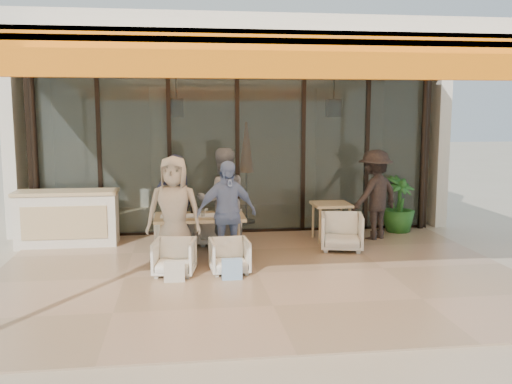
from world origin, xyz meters
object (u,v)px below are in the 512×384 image
(diner_periwinkle, at_px, (227,213))
(potted_palm, at_px, (399,205))
(side_table, at_px, (331,209))
(dining_table, at_px, (199,219))
(host_counter, at_px, (67,218))
(chair_far_left, at_px, (175,228))
(diner_cream, at_px, (174,212))
(chair_near_right, at_px, (230,255))
(chair_far_right, at_px, (221,226))
(diner_grey, at_px, (222,200))
(side_chair, at_px, (342,230))
(diner_navy, at_px, (174,204))
(chair_near_left, at_px, (174,256))
(standing_woman, at_px, (375,195))

(diner_periwinkle, height_order, potted_palm, diner_periwinkle)
(diner_periwinkle, bearing_deg, side_table, 19.45)
(dining_table, height_order, side_table, dining_table)
(host_counter, xyz_separation_m, side_table, (4.93, -0.26, 0.11))
(side_table, bearing_deg, diner_periwinkle, -145.98)
(chair_far_left, bearing_deg, diner_cream, 74.74)
(chair_near_right, relative_size, diner_periwinkle, 0.35)
(chair_far_right, relative_size, chair_near_right, 1.21)
(diner_grey, xyz_separation_m, side_chair, (2.12, -0.22, -0.55))
(dining_table, relative_size, diner_cream, 0.84)
(diner_navy, distance_m, potted_palm, 4.68)
(chair_near_right, relative_size, potted_palm, 0.51)
(chair_near_right, relative_size, diner_navy, 0.34)
(diner_grey, bearing_deg, side_table, -174.71)
(side_table, bearing_deg, chair_far_right, -179.24)
(dining_table, height_order, chair_far_right, dining_table)
(side_chair, bearing_deg, potted_palm, 53.50)
(chair_far_right, distance_m, side_table, 2.13)
(dining_table, distance_m, chair_near_right, 1.12)
(dining_table, bearing_deg, side_chair, 4.99)
(chair_near_right, bearing_deg, chair_near_left, 176.37)
(standing_woman, bearing_deg, chair_near_left, -2.01)
(chair_near_left, xyz_separation_m, diner_grey, (0.84, 1.40, 0.61))
(diner_cream, bearing_deg, chair_far_left, 98.84)
(diner_grey, distance_m, potted_palm, 3.87)
(chair_near_right, bearing_deg, diner_navy, 117.34)
(chair_near_left, distance_m, diner_grey, 1.74)
(chair_near_right, xyz_separation_m, diner_navy, (-0.84, 1.40, 0.57))
(standing_woman, bearing_deg, side_table, -26.72)
(diner_cream, bearing_deg, chair_near_right, -21.93)
(chair_near_left, height_order, side_chair, side_chair)
(dining_table, bearing_deg, chair_near_right, -65.87)
(diner_cream, distance_m, diner_periwinkle, 0.84)
(chair_far_left, xyz_separation_m, chair_near_right, (0.84, -1.90, -0.04))
(host_counter, xyz_separation_m, chair_far_left, (1.97, -0.29, -0.19))
(dining_table, xyz_separation_m, diner_cream, (-0.41, -0.46, 0.21))
(chair_near_left, xyz_separation_m, diner_periwinkle, (0.84, 0.50, 0.54))
(chair_far_left, xyz_separation_m, potted_palm, (4.54, 0.61, 0.25))
(diner_navy, relative_size, standing_woman, 1.00)
(chair_far_left, bearing_deg, side_chair, 151.02)
(dining_table, height_order, diner_grey, diner_grey)
(side_chair, bearing_deg, diner_navy, -170.91)
(dining_table, xyz_separation_m, diner_periwinkle, (0.43, -0.46, 0.17))
(chair_near_left, bearing_deg, diner_navy, 99.32)
(chair_near_right, bearing_deg, potted_palm, 30.55)
(potted_palm, bearing_deg, chair_near_right, -145.82)
(chair_near_right, bearing_deg, diner_cream, 145.61)
(chair_far_right, distance_m, diner_cream, 1.72)
(diner_navy, relative_size, side_chair, 2.33)
(chair_near_right, distance_m, side_chair, 2.42)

